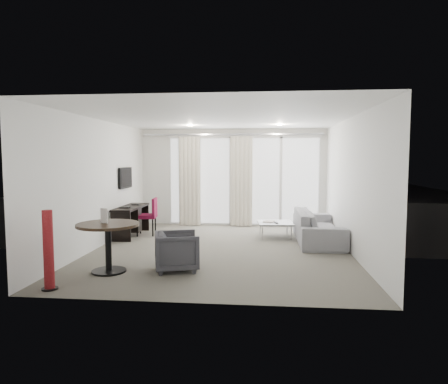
# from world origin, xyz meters

# --- Properties ---
(floor) EXTENTS (5.00, 6.00, 0.00)m
(floor) POSITION_xyz_m (0.00, 0.00, 0.00)
(floor) COLOR #605C51
(floor) RESTS_ON ground
(ceiling) EXTENTS (5.00, 6.00, 0.00)m
(ceiling) POSITION_xyz_m (0.00, 0.00, 2.60)
(ceiling) COLOR white
(ceiling) RESTS_ON ground
(wall_left) EXTENTS (0.00, 6.00, 2.60)m
(wall_left) POSITION_xyz_m (-2.50, 0.00, 1.30)
(wall_left) COLOR silver
(wall_left) RESTS_ON ground
(wall_right) EXTENTS (0.00, 6.00, 2.60)m
(wall_right) POSITION_xyz_m (2.50, 0.00, 1.30)
(wall_right) COLOR silver
(wall_right) RESTS_ON ground
(wall_front) EXTENTS (5.00, 0.00, 2.60)m
(wall_front) POSITION_xyz_m (0.00, -3.00, 1.30)
(wall_front) COLOR silver
(wall_front) RESTS_ON ground
(window_panel) EXTENTS (4.00, 0.02, 2.38)m
(window_panel) POSITION_xyz_m (0.30, 2.98, 1.20)
(window_panel) COLOR white
(window_panel) RESTS_ON ground
(window_frame) EXTENTS (4.10, 0.06, 2.44)m
(window_frame) POSITION_xyz_m (0.30, 2.97, 1.20)
(window_frame) COLOR white
(window_frame) RESTS_ON ground
(curtain_left) EXTENTS (0.60, 0.20, 2.38)m
(curtain_left) POSITION_xyz_m (-1.15, 2.82, 1.20)
(curtain_left) COLOR beige
(curtain_left) RESTS_ON ground
(curtain_right) EXTENTS (0.60, 0.20, 2.38)m
(curtain_right) POSITION_xyz_m (0.25, 2.82, 1.20)
(curtain_right) COLOR beige
(curtain_right) RESTS_ON ground
(curtain_track) EXTENTS (4.80, 0.04, 0.04)m
(curtain_track) POSITION_xyz_m (0.00, 2.82, 2.45)
(curtain_track) COLOR #B2B2B7
(curtain_track) RESTS_ON ceiling
(downlight_a) EXTENTS (0.12, 0.12, 0.02)m
(downlight_a) POSITION_xyz_m (-0.90, 1.60, 2.59)
(downlight_a) COLOR #FFE0B2
(downlight_a) RESTS_ON ceiling
(downlight_b) EXTENTS (0.12, 0.12, 0.02)m
(downlight_b) POSITION_xyz_m (1.20, 1.60, 2.59)
(downlight_b) COLOR #FFE0B2
(downlight_b) RESTS_ON ceiling
(desk) EXTENTS (0.46, 1.48, 0.69)m
(desk) POSITION_xyz_m (-2.25, 1.20, 0.35)
(desk) COLOR black
(desk) RESTS_ON floor
(tv) EXTENTS (0.05, 0.80, 0.50)m
(tv) POSITION_xyz_m (-2.46, 1.45, 1.35)
(tv) COLOR black
(tv) RESTS_ON wall_left
(desk_chair) EXTENTS (0.52, 0.50, 0.88)m
(desk_chair) POSITION_xyz_m (-1.92, 1.31, 0.44)
(desk_chair) COLOR maroon
(desk_chair) RESTS_ON floor
(round_table) EXTENTS (1.20, 1.20, 0.79)m
(round_table) POSITION_xyz_m (-1.62, -1.76, 0.39)
(round_table) COLOR black
(round_table) RESTS_ON floor
(menu_card) EXTENTS (0.13, 0.06, 0.24)m
(menu_card) POSITION_xyz_m (-1.69, -1.75, 0.72)
(menu_card) COLOR white
(menu_card) RESTS_ON round_table
(red_lamp) EXTENTS (0.28, 0.28, 1.11)m
(red_lamp) POSITION_xyz_m (-2.11, -2.67, 0.55)
(red_lamp) COLOR maroon
(red_lamp) RESTS_ON floor
(tub_armchair) EXTENTS (0.85, 0.84, 0.63)m
(tub_armchair) POSITION_xyz_m (-0.56, -1.56, 0.31)
(tub_armchair) COLOR #343339
(tub_armchair) RESTS_ON floor
(coffee_table) EXTENTS (0.84, 0.84, 0.35)m
(coffee_table) POSITION_xyz_m (1.11, 1.35, 0.18)
(coffee_table) COLOR gray
(coffee_table) RESTS_ON floor
(remote) EXTENTS (0.09, 0.17, 0.02)m
(remote) POSITION_xyz_m (1.13, 1.21, 0.36)
(remote) COLOR black
(remote) RESTS_ON coffee_table
(magazine) EXTENTS (0.28, 0.32, 0.02)m
(magazine) POSITION_xyz_m (0.97, 1.38, 0.36)
(magazine) COLOR gray
(magazine) RESTS_ON coffee_table
(sofa) EXTENTS (0.91, 2.32, 0.68)m
(sofa) POSITION_xyz_m (2.02, 0.98, 0.34)
(sofa) COLOR gray
(sofa) RESTS_ON floor
(terrace_slab) EXTENTS (5.60, 3.00, 0.12)m
(terrace_slab) POSITION_xyz_m (0.30, 4.50, -0.06)
(terrace_slab) COLOR #4D4D50
(terrace_slab) RESTS_ON ground
(rattan_chair_a) EXTENTS (0.61, 0.61, 0.81)m
(rattan_chair_a) POSITION_xyz_m (0.69, 4.04, 0.41)
(rattan_chair_a) COLOR brown
(rattan_chair_a) RESTS_ON terrace_slab
(rattan_chair_b) EXTENTS (0.66, 0.66, 0.79)m
(rattan_chair_b) POSITION_xyz_m (1.93, 4.90, 0.40)
(rattan_chair_b) COLOR brown
(rattan_chair_b) RESTS_ON terrace_slab
(rattan_table) EXTENTS (0.64, 0.64, 0.48)m
(rattan_table) POSITION_xyz_m (1.55, 4.01, 0.24)
(rattan_table) COLOR brown
(rattan_table) RESTS_ON terrace_slab
(balustrade) EXTENTS (5.50, 0.06, 1.05)m
(balustrade) POSITION_xyz_m (0.30, 5.95, 0.50)
(balustrade) COLOR #B2B2B7
(balustrade) RESTS_ON terrace_slab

